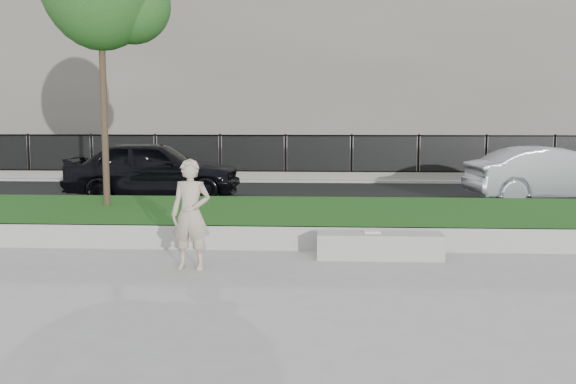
# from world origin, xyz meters

# --- Properties ---
(ground) EXTENTS (90.00, 90.00, 0.00)m
(ground) POSITION_xyz_m (0.00, 0.00, 0.00)
(ground) COLOR gray
(ground) RESTS_ON ground
(grass_bank) EXTENTS (34.00, 4.00, 0.40)m
(grass_bank) POSITION_xyz_m (0.00, 3.00, 0.20)
(grass_bank) COLOR black
(grass_bank) RESTS_ON ground
(grass_kerb) EXTENTS (34.00, 0.08, 0.40)m
(grass_kerb) POSITION_xyz_m (0.00, 1.04, 0.20)
(grass_kerb) COLOR #9C9992
(grass_kerb) RESTS_ON ground
(street) EXTENTS (34.00, 7.00, 0.04)m
(street) POSITION_xyz_m (0.00, 8.50, 0.02)
(street) COLOR black
(street) RESTS_ON ground
(far_pavement) EXTENTS (34.00, 3.00, 0.12)m
(far_pavement) POSITION_xyz_m (0.00, 13.00, 0.06)
(far_pavement) COLOR gray
(far_pavement) RESTS_ON ground
(iron_fence) EXTENTS (32.00, 0.30, 1.50)m
(iron_fence) POSITION_xyz_m (0.00, 12.00, 0.54)
(iron_fence) COLOR slate
(iron_fence) RESTS_ON far_pavement
(building_facade) EXTENTS (34.00, 10.00, 10.00)m
(building_facade) POSITION_xyz_m (0.00, 20.00, 5.00)
(building_facade) COLOR #656158
(building_facade) RESTS_ON ground
(stone_bench) EXTENTS (1.94, 0.49, 0.40)m
(stone_bench) POSITION_xyz_m (1.55, 0.52, 0.20)
(stone_bench) COLOR #9C9992
(stone_bench) RESTS_ON ground
(man) EXTENTS (0.62, 0.44, 1.60)m
(man) POSITION_xyz_m (-1.24, -0.31, 0.80)
(man) COLOR #B7A58D
(man) RESTS_ON ground
(book) EXTENTS (0.26, 0.19, 0.03)m
(book) POSITION_xyz_m (1.43, 0.55, 0.41)
(book) COLOR #EFE2CE
(book) RESTS_ON stone_bench
(car_dark) EXTENTS (4.64, 2.06, 1.55)m
(car_dark) POSITION_xyz_m (-3.82, 7.32, 0.82)
(car_dark) COLOR black
(car_dark) RESTS_ON street
(car_silver) EXTENTS (4.38, 2.02, 1.39)m
(car_silver) POSITION_xyz_m (6.48, 7.20, 0.74)
(car_silver) COLOR #9C9FA5
(car_silver) RESTS_ON street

